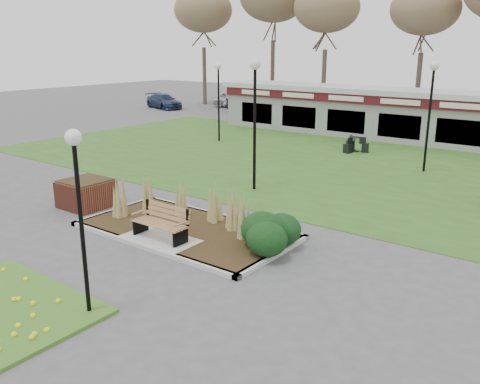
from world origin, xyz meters
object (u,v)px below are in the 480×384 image
Objects in this scene: car_blue at (164,101)px; car_silver at (235,100)px; brick_planter at (86,193)px; food_pavilion at (409,115)px; lamp_post_far_left at (218,85)px; bistro_set_a at (354,147)px; car_black at (255,103)px; lamp_post_far_right at (432,92)px; lamp_post_near_right at (78,183)px; lamp_post_mid_left at (255,96)px; park_bench at (162,222)px.

car_silver is at bearing -33.07° from car_blue.
food_pavilion reaches higher than brick_planter.
bistro_set_a is (7.51, 1.84, -2.92)m from lamp_post_far_left.
brick_planter is 14.49m from bistro_set_a.
car_black is (-9.97, 24.08, 0.29)m from brick_planter.
food_pavilion is 17.70× the size of bistro_set_a.
brick_planter is at bearing -122.58° from lamp_post_far_right.
lamp_post_far_left reaches higher than food_pavilion.
food_pavilion is 5.79× the size of car_blue.
lamp_post_far_right is 1.07× the size of lamp_post_far_left.
lamp_post_far_right is 1.00× the size of car_black.
food_pavilion is at bearing 76.94° from brick_planter.
car_silver is 6.18m from car_blue.
lamp_post_far_right is (7.62, 11.93, 2.94)m from brick_planter.
car_black reaches higher than car_blue.
lamp_post_near_right is at bearing -58.68° from lamp_post_far_left.
lamp_post_far_left is at bearing 121.32° from lamp_post_near_right.
food_pavilion is 6.43× the size of lamp_post_near_right.
lamp_post_far_right is 5.72m from bistro_set_a.
food_pavilion is 7.98m from lamp_post_far_right.
brick_planter is 0.31× the size of lamp_post_mid_left.
lamp_post_mid_left is at bearing -110.60° from car_blue.
food_pavilion is (4.40, 18.96, 1.00)m from brick_planter.
lamp_post_far_right is at bearing 57.42° from brick_planter.
lamp_post_mid_left reaches higher than food_pavilion.
lamp_post_far_left is at bearing -107.09° from car_blue.
food_pavilion reaches higher than car_silver.
park_bench is 6.71m from lamp_post_mid_left.
car_blue reaches higher than bistro_set_a.
lamp_post_far_left is at bearing -160.80° from car_black.
lamp_post_far_right is at bearing -131.65° from car_black.
lamp_post_far_right is at bearing 75.74° from park_bench.
food_pavilion is 22.59m from car_blue.
park_bench is 15.78m from lamp_post_far_left.
brick_planter is 13.22m from lamp_post_far_left.
lamp_post_far_right reaches higher than car_black.
brick_planter is 7.89m from lamp_post_near_right.
car_silver is at bearing 129.08° from lamp_post_mid_left.
lamp_post_mid_left is 1.16× the size of car_silver.
food_pavilion reaches higher than car_blue.
bistro_set_a is 0.30× the size of car_black.
park_bench is 0.35× the size of lamp_post_mid_left.
car_silver is at bearing 145.26° from bistro_set_a.
car_silver is at bearing 124.29° from lamp_post_far_left.
lamp_post_near_right reaches higher than food_pavilion.
lamp_post_mid_left is at bearing -43.38° from lamp_post_far_left.
brick_planter is 0.39× the size of lamp_post_near_right.
car_blue is at bearing 132.60° from lamp_post_near_right.
car_silver reaches higher than car_blue.
brick_planter is 0.32× the size of car_black.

